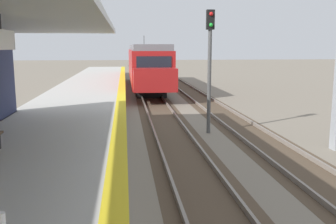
# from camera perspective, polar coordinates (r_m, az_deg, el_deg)

# --- Properties ---
(station_platform) EXTENTS (5.00, 80.00, 0.91)m
(station_platform) POSITION_cam_1_polar(r_m,az_deg,el_deg) (15.18, -15.71, -2.95)
(station_platform) COLOR #B7B5AD
(station_platform) RESTS_ON ground
(track_pair_nearest_platform) EXTENTS (2.34, 120.00, 0.16)m
(track_pair_nearest_platform) POSITION_cam_1_polar(r_m,az_deg,el_deg) (19.08, -0.57, -1.26)
(track_pair_nearest_platform) COLOR #4C3D2D
(track_pair_nearest_platform) RESTS_ON ground
(track_pair_middle) EXTENTS (2.34, 120.00, 0.16)m
(track_pair_middle) POSITION_cam_1_polar(r_m,az_deg,el_deg) (19.71, 9.31, -1.03)
(track_pair_middle) COLOR #4C3D2D
(track_pair_middle) RESTS_ON ground
(approaching_train) EXTENTS (2.93, 19.60, 4.76)m
(approaching_train) POSITION_cam_1_polar(r_m,az_deg,el_deg) (33.86, -3.23, 7.18)
(approaching_train) COLOR maroon
(approaching_train) RESTS_ON ground
(rail_signal_post) EXTENTS (0.32, 0.34, 5.20)m
(rail_signal_post) POSITION_cam_1_polar(r_m,az_deg,el_deg) (16.21, 6.27, 7.93)
(rail_signal_post) COLOR #4C4C4C
(rail_signal_post) RESTS_ON ground
(catenary_pylon_far_side) EXTENTS (5.00, 0.40, 7.50)m
(catenary_pylon_far_side) POSITION_cam_1_polar(r_m,az_deg,el_deg) (14.60, 23.93, 8.57)
(catenary_pylon_far_side) COLOR #9EA3A8
(catenary_pylon_far_side) RESTS_ON ground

